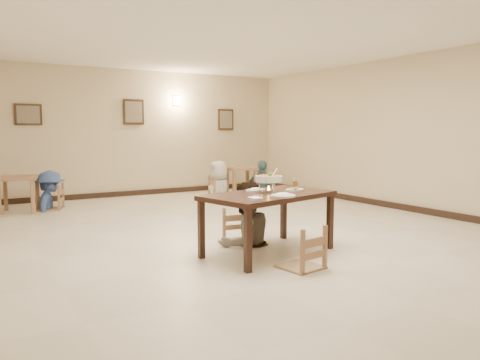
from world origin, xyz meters
TOP-DOWN VIEW (x-y plane):
  - floor at (0.00, 0.00)m, footprint 10.00×10.00m
  - ceiling at (0.00, 0.00)m, footprint 10.00×10.00m
  - wall_back at (0.00, 5.00)m, footprint 10.00×0.00m
  - wall_right at (4.00, 0.00)m, footprint 0.00×10.00m
  - baseboard_back at (0.00, 4.97)m, footprint 8.00×0.06m
  - baseboard_right at (3.97, 0.00)m, footprint 0.06×10.00m
  - picture_a at (-2.20, 4.96)m, footprint 0.55×0.04m
  - picture_b at (0.10, 4.96)m, footprint 0.50×0.04m
  - picture_c at (2.60, 4.96)m, footprint 0.45×0.04m
  - wall_sconce at (1.20, 4.96)m, footprint 0.16×0.05m
  - main_table at (-0.15, -1.13)m, footprint 1.82×1.28m
  - chair_far at (-0.15, -0.43)m, footprint 0.41×0.41m
  - chair_near at (-0.19, -1.85)m, footprint 0.44×0.44m
  - main_diner at (-0.13, -0.55)m, footprint 0.87×0.70m
  - curry_warmer at (-0.13, -1.11)m, footprint 0.38×0.34m
  - rice_plate_far at (-0.17, -0.86)m, footprint 0.27×0.27m
  - rice_plate_near at (-0.17, -1.48)m, footprint 0.29×0.29m
  - fried_plate at (0.29, -1.10)m, footprint 0.25×0.25m
  - chili_dish at (-0.44, -1.34)m, footprint 0.11×0.11m
  - napkin_cutlery at (-0.60, -1.54)m, footprint 0.17×0.26m
  - drink_glass at (0.45, -0.90)m, footprint 0.07×0.07m
  - bg_table_left at (-2.56, 3.78)m, footprint 0.85×0.85m
  - bg_table_right at (2.41, 3.85)m, footprint 0.77×0.77m
  - bg_chair_lr at (-2.00, 3.83)m, footprint 0.45×0.45m
  - bg_chair_rl at (1.83, 3.89)m, footprint 0.43×0.43m
  - bg_chair_rr at (2.99, 3.77)m, footprint 0.49×0.49m
  - bg_diner_b at (-2.00, 3.83)m, footprint 0.87×1.13m
  - bg_diner_c at (1.83, 3.89)m, footprint 0.70×0.92m
  - bg_diner_d at (2.99, 3.77)m, footprint 0.81×1.04m

SIDE VIEW (x-z plane):
  - floor at x=0.00m, z-range 0.00..0.00m
  - baseboard_back at x=0.00m, z-range 0.00..0.12m
  - baseboard_right at x=3.97m, z-range 0.00..0.12m
  - chair_far at x=-0.15m, z-range 0.00..0.87m
  - bg_chair_rl at x=1.83m, z-range 0.00..0.91m
  - chair_near at x=-0.19m, z-range 0.00..0.93m
  - bg_chair_lr at x=-2.00m, z-range 0.00..0.95m
  - bg_chair_rr at x=2.99m, z-range 0.00..1.04m
  - bg_table_right at x=2.41m, z-range 0.20..0.87m
  - bg_table_left at x=-2.56m, z-range 0.21..0.91m
  - main_table at x=-0.15m, z-range 0.30..1.08m
  - bg_diner_b at x=-2.00m, z-range 0.00..1.55m
  - chili_dish at x=-0.44m, z-range 0.77..0.79m
  - rice_plate_far at x=-0.17m, z-range 0.75..0.82m
  - rice_plate_near at x=-0.17m, z-range 0.75..0.82m
  - napkin_cutlery at x=-0.60m, z-range 0.77..0.80m
  - fried_plate at x=0.29m, z-range 0.76..0.82m
  - bg_diner_d at x=2.99m, z-range 0.00..1.65m
  - drink_glass at x=0.45m, z-range 0.77..0.90m
  - bg_diner_c at x=1.83m, z-range 0.00..1.68m
  - main_diner at x=-0.13m, z-range 0.00..1.72m
  - curry_warmer at x=-0.13m, z-range 0.80..1.10m
  - wall_back at x=0.00m, z-range -3.50..6.50m
  - wall_right at x=4.00m, z-range -3.50..6.50m
  - picture_c at x=2.60m, z-range 1.57..2.12m
  - picture_a at x=-2.20m, z-range 1.67..2.12m
  - picture_b at x=0.10m, z-range 1.70..2.30m
  - wall_sconce at x=1.20m, z-range 2.19..2.41m
  - ceiling at x=0.00m, z-range 3.00..3.00m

